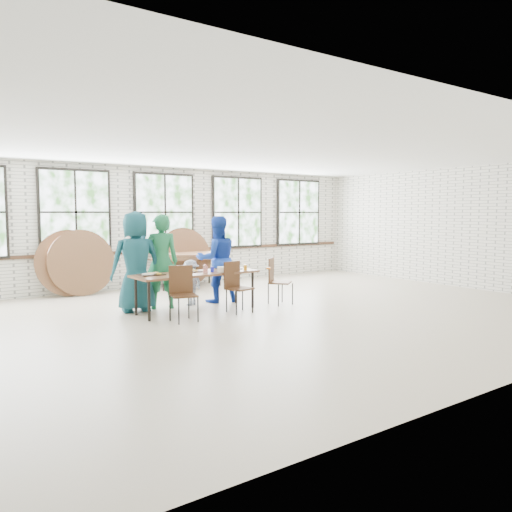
{
  "coord_description": "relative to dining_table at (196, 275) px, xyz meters",
  "views": [
    {
      "loc": [
        -5.36,
        -7.25,
        1.86
      ],
      "look_at": [
        0.0,
        0.4,
        1.05
      ],
      "focal_mm": 35.0,
      "sensor_mm": 36.0,
      "label": 1
    }
  ],
  "objects": [
    {
      "name": "room",
      "position": [
        0.94,
        3.41,
        1.14
      ],
      "size": [
        12.0,
        12.0,
        12.0
      ],
      "color": "#B8AD92",
      "rests_on": "ground"
    },
    {
      "name": "chair_near_right",
      "position": [
        0.58,
        -0.47,
        -0.13
      ],
      "size": [
        0.51,
        0.5,
        0.95
      ],
      "rotation": [
        0.0,
        0.0,
        0.26
      ],
      "color": "#492C18",
      "rests_on": "ground"
    },
    {
      "name": "adult_teal",
      "position": [
        -0.93,
        0.65,
        0.26
      ],
      "size": [
        1.0,
        0.72,
        1.89
      ],
      "primitive_type": "imported",
      "rotation": [
        0.0,
        0.0,
        3.0
      ],
      "color": "#185D58",
      "rests_on": "ground"
    },
    {
      "name": "toddler",
      "position": [
        0.22,
        0.65,
        -0.23
      ],
      "size": [
        0.68,
        0.54,
        0.92
      ],
      "primitive_type": "imported",
      "rotation": [
        0.0,
        0.0,
        3.53
      ],
      "color": "#121E3B",
      "rests_on": "ground"
    },
    {
      "name": "adult_blue",
      "position": [
        0.84,
        0.65,
        0.21
      ],
      "size": [
        1.0,
        0.86,
        1.79
      ],
      "primitive_type": "imported",
      "rotation": [
        0.0,
        0.0,
        2.92
      ],
      "color": "#1738A1",
      "rests_on": "ground"
    },
    {
      "name": "dining_table",
      "position": [
        0.0,
        0.0,
        0.0
      ],
      "size": [
        2.43,
        0.89,
        0.74
      ],
      "rotation": [
        0.0,
        0.0,
        0.04
      ],
      "color": "brown",
      "rests_on": "ground"
    },
    {
      "name": "adult_green",
      "position": [
        -0.42,
        0.65,
        0.23
      ],
      "size": [
        0.77,
        0.61,
        1.84
      ],
      "primitive_type": "imported",
      "rotation": [
        0.0,
        0.0,
        2.85
      ],
      "color": "#1B673E",
      "rests_on": "ground"
    },
    {
      "name": "chair_spare",
      "position": [
        1.68,
        -0.26,
        -0.13
      ],
      "size": [
        0.58,
        0.58,
        0.95
      ],
      "rotation": [
        0.0,
        0.0,
        0.72
      ],
      "color": "#492C18",
      "rests_on": "ground"
    },
    {
      "name": "tabletop_clutter",
      "position": [
        0.1,
        -0.0,
        0.08
      ],
      "size": [
        2.09,
        0.62,
        0.11
      ],
      "color": "black",
      "rests_on": "dining_table"
    },
    {
      "name": "chair_near_left",
      "position": [
        -0.58,
        -0.57,
        -0.13
      ],
      "size": [
        0.5,
        0.49,
        0.95
      ],
      "rotation": [
        0.0,
        0.0,
        -0.22
      ],
      "color": "#492C18",
      "rests_on": "ground"
    },
    {
      "name": "storage_table",
      "position": [
        1.3,
        2.91,
        -0.0
      ],
      "size": [
        1.8,
        0.75,
        0.74
      ],
      "rotation": [
        0.0,
        0.0,
        -0.0
      ],
      "color": "brown",
      "rests_on": "ground"
    },
    {
      "name": "round_tops_stacked",
      "position": [
        1.3,
        2.91,
        0.12
      ],
      "size": [
        1.5,
        1.5,
        0.13
      ],
      "color": "brown",
      "rests_on": "storage_table"
    },
    {
      "name": "round_tops_leaning",
      "position": [
        0.0,
        3.16,
        0.05
      ],
      "size": [
        4.36,
        0.44,
        1.49
      ],
      "color": "brown",
      "rests_on": "ground"
    }
  ]
}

